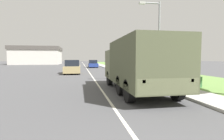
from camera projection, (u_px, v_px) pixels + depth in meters
name	position (u px, v px, depth m)	size (l,w,h in m)	color
ground_plane	(85.00, 67.00, 39.72)	(180.00, 180.00, 0.00)	#4C4C4F
lane_centre_stripe	(85.00, 67.00, 39.72)	(0.12, 120.00, 0.00)	silver
sidewalk_right	(105.00, 66.00, 40.54)	(1.80, 120.00, 0.12)	beige
grass_strip_right	(123.00, 66.00, 41.34)	(7.00, 120.00, 0.02)	#6B9347
military_truck	(137.00, 64.00, 9.77)	(2.54, 7.42, 2.88)	#606647
car_nearest_ahead	(72.00, 68.00, 21.93)	(1.95, 4.43, 1.71)	tan
car_second_ahead	(93.00, 64.00, 36.75)	(1.87, 4.17, 1.59)	navy
lamp_post	(156.00, 33.00, 13.34)	(1.69, 0.24, 6.09)	gray
utility_box	(196.00, 82.00, 11.40)	(0.55, 0.45, 0.70)	#3D7042
building_distant	(38.00, 55.00, 58.35)	(15.00, 12.68, 5.76)	beige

